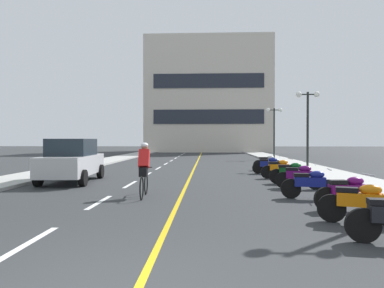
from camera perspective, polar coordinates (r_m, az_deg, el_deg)
ground_plane at (r=24.92m, az=0.05°, el=-3.40°), size 140.00×140.00×0.00m
curb_left at (r=29.09m, az=-14.01°, el=-2.71°), size 2.40×72.00×0.12m
curb_right at (r=28.56m, az=14.93°, el=-2.78°), size 2.40×72.00×0.12m
lane_dash_0 at (r=6.83m, az=-25.17°, el=-14.44°), size 0.14×2.20×0.01m
lane_dash_1 at (r=10.46m, az=-14.80°, el=-9.11°), size 0.14×2.20×0.01m
lane_dash_2 at (r=14.29m, az=-9.98°, el=-6.46°), size 0.14×2.20×0.01m
lane_dash_3 at (r=18.19m, az=-7.24°, el=-4.92°), size 0.14×2.20×0.01m
lane_dash_4 at (r=22.12m, az=-5.48°, el=-3.91°), size 0.14×2.20×0.01m
lane_dash_5 at (r=26.08m, az=-4.25°, el=-3.21°), size 0.14×2.20×0.01m
lane_dash_6 at (r=30.05m, az=-3.35°, el=-2.70°), size 0.14×2.20×0.01m
lane_dash_7 at (r=34.02m, az=-2.66°, el=-2.30°), size 0.14×2.20×0.01m
lane_dash_8 at (r=38.00m, az=-2.11°, el=-1.99°), size 0.14×2.20×0.01m
lane_dash_9 at (r=41.99m, az=-1.67°, el=-1.73°), size 0.14×2.20×0.01m
lane_dash_10 at (r=45.98m, az=-1.30°, el=-1.52°), size 0.14×2.20×0.01m
lane_dash_11 at (r=49.96m, az=-1.00°, el=-1.34°), size 0.14×2.20×0.01m
centre_line_yellow at (r=27.91m, az=0.83°, el=-2.96°), size 0.12×66.00×0.01m
office_building at (r=53.31m, az=2.67°, el=7.73°), size 18.26×8.25×16.62m
street_lamp_mid at (r=22.96m, az=18.26°, el=5.12°), size 1.46×0.36×4.65m
street_lamp_far at (r=33.10m, az=13.19°, el=3.68°), size 1.46×0.36×4.57m
parked_car_near at (r=15.61m, az=-18.86°, el=-2.52°), size 2.15×4.31×1.82m
motorcycle_1 at (r=8.26m, az=25.65°, el=-8.48°), size 1.64×0.80×0.92m
motorcycle_2 at (r=9.70m, az=23.96°, el=-7.11°), size 1.70×0.60×0.92m
motorcycle_3 at (r=11.16m, az=18.63°, el=-6.07°), size 1.70×0.60×0.92m
motorcycle_4 at (r=13.30m, az=17.04°, el=-4.98°), size 1.66×0.72×0.92m
motorcycle_5 at (r=14.72m, az=15.74°, el=-4.42°), size 1.70×0.60×0.92m
motorcycle_6 at (r=16.64m, az=13.96°, el=-3.83°), size 1.70×0.60×0.92m
motorcycle_7 at (r=18.73m, az=12.38°, el=-3.32°), size 1.69×0.62×0.92m
motorcycle_8 at (r=20.93m, az=12.17°, el=-2.90°), size 1.69×0.61×0.92m
cyclist_rider at (r=11.06m, az=-7.81°, el=-3.94°), size 0.42×1.77×1.71m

